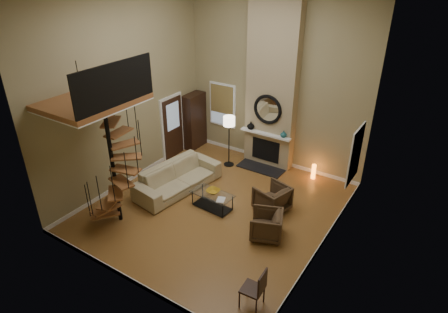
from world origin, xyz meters
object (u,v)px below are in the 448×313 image
Objects in this scene: armchair_near at (274,199)px; floor_lamp at (229,125)px; armchair_far at (269,225)px; accent_lamp at (314,171)px; side_chair at (256,287)px; coffee_table at (212,199)px; sofa at (178,177)px; hutch at (194,121)px.

armchair_near is 0.48× the size of floor_lamp.
armchair_near is at bearing 178.57° from armchair_far.
side_chair is (0.90, -5.29, 0.28)m from accent_lamp.
side_chair reaches higher than coffee_table.
side_chair is (0.76, -2.05, 0.17)m from armchair_far.
sofa reaches higher than armchair_near.
floor_lamp is at bearing -4.34° from sofa.
armchair_far is 3.25m from accent_lamp.
hutch is 2.96m from sofa.
hutch is 4.27× the size of accent_lamp.
hutch is 1.68× the size of coffee_table.
floor_lamp reaches higher than side_chair.
sofa is 5.71× the size of accent_lamp.
armchair_far is at bearing -90.85° from sofa.
floor_lamp reaches higher than coffee_table.
sofa is 2.24× the size of coffee_table.
accent_lamp is (4.44, 0.13, -0.70)m from hutch.
armchair_far is (3.25, -0.53, -0.04)m from sofa.
coffee_table is 2.72m from floor_lamp.
floor_lamp is (-2.39, 1.51, 1.06)m from armchair_near.
armchair_far is at bearing 36.22° from armchair_near.
side_chair reaches higher than armchair_far.
floor_lamp is (1.79, -0.54, 0.46)m from hutch.
armchair_near reaches higher than accent_lamp.
armchair_near is 1.75× the size of accent_lamp.
side_chair is at bearing -114.33° from sofa.
accent_lamp is (-0.13, 3.24, -0.10)m from armchair_far.
side_chair is (3.55, -4.62, -0.89)m from floor_lamp.
hutch is at bearing -100.49° from armchair_near.
armchair_near is at bearing -71.00° from sofa.
sofa is 3.29m from armchair_far.
coffee_table is (1.38, -0.25, -0.11)m from sofa.
armchair_near is 3.33m from side_chair.
coffee_table is 2.55× the size of accent_lamp.
hutch reaches higher than coffee_table.
armchair_near is 0.89× the size of side_chair.
armchair_near is 1.13m from armchair_far.
armchair_near is 1.67m from coffee_table.
armchair_far is at bearing -42.73° from floor_lamp.
armchair_far reaches higher than accent_lamp.
sofa reaches higher than armchair_far.
side_chair is (4.01, -2.58, 0.13)m from sofa.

